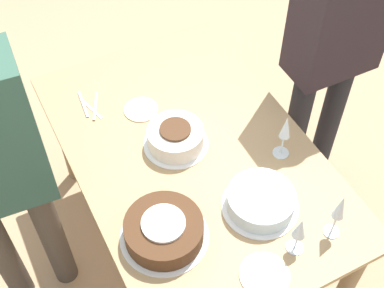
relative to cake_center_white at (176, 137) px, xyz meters
The scene contains 12 objects.
ground_plane 0.78m from the cake_center_white, 33.01° to the left, with size 12.00×12.00×0.00m, color tan.
dining_table 0.17m from the cake_center_white, 33.01° to the left, with size 1.50×0.97×0.72m.
cake_center_white is the anchor object (origin of this frame).
cake_front_chocolate 0.45m from the cake_center_white, 31.57° to the right, with size 0.34×0.34×0.10m.
cake_back_decorated 0.46m from the cake_center_white, 19.42° to the left, with size 0.30×0.30×0.08m.
wine_glass_near 0.67m from the cake_center_white, 14.85° to the left, with size 0.07×0.07×0.19m.
wine_glass_far 0.74m from the cake_center_white, 26.89° to the left, with size 0.06×0.06×0.23m.
wine_glass_extra 0.46m from the cake_center_white, 56.45° to the left, with size 0.07×0.07×0.22m.
dessert_plate_left 0.26m from the cake_center_white, 168.70° to the right, with size 0.16×0.16×0.01m.
dessert_plate_right 0.69m from the cake_center_white, ahead, with size 0.18×0.18×0.01m.
fork_pile 0.46m from the cake_center_white, 146.53° to the right, with size 0.21×0.10×0.01m.
person_watching 0.84m from the cake_center_white, 91.45° to the left, with size 0.22×0.40×1.70m.
Camera 1 is at (1.26, -0.65, 2.49)m, focal length 50.00 mm.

